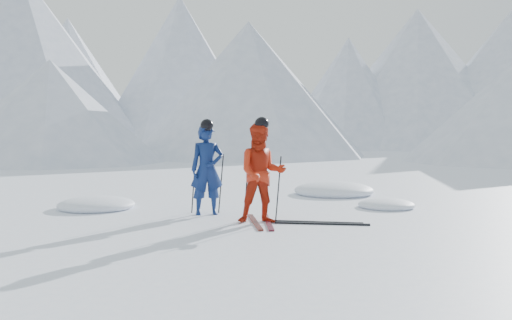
{
  "coord_description": "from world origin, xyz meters",
  "views": [
    {
      "loc": [
        -1.32,
        -10.25,
        1.66
      ],
      "look_at": [
        -1.96,
        0.5,
        1.1
      ],
      "focal_mm": 38.0,
      "sensor_mm": 36.0,
      "label": 1
    }
  ],
  "objects": [
    {
      "name": "ski_worn_right",
      "position": [
        -1.68,
        -0.46,
        0.01
      ],
      "size": [
        0.27,
        1.7,
        0.03
      ],
      "primitive_type": "cube",
      "rotation": [
        0.0,
        0.0,
        0.11
      ],
      "color": "black",
      "rests_on": "ground"
    },
    {
      "name": "ski_loose_b",
      "position": [
        -0.71,
        -0.55,
        0.01
      ],
      "size": [
        1.7,
        0.22,
        0.03
      ],
      "primitive_type": "cube",
      "rotation": [
        0.0,
        0.0,
        1.49
      ],
      "color": "black",
      "rests_on": "ground"
    },
    {
      "name": "ground",
      "position": [
        0.0,
        0.0,
        0.0
      ],
      "size": [
        160.0,
        160.0,
        0.0
      ],
      "primitive_type": "plane",
      "color": "white",
      "rests_on": "ground"
    },
    {
      "name": "skier_blue",
      "position": [
        -2.95,
        0.5,
        0.9
      ],
      "size": [
        0.76,
        0.6,
        1.81
      ],
      "primitive_type": "imported",
      "rotation": [
        0.0,
        0.0,
        0.29
      ],
      "color": "navy",
      "rests_on": "ground"
    },
    {
      "name": "pole_blue_left",
      "position": [
        -3.25,
        0.65,
        0.6
      ],
      "size": [
        0.12,
        0.09,
        1.2
      ],
      "primitive_type": "cylinder",
      "rotation": [
        0.05,
        0.08,
        0.0
      ],
      "color": "black",
      "rests_on": "ground"
    },
    {
      "name": "skier_red",
      "position": [
        -1.8,
        -0.46,
        0.91
      ],
      "size": [
        0.98,
        0.81,
        1.82
      ],
      "primitive_type": "imported",
      "rotation": [
        0.0,
        0.0,
        0.14
      ],
      "color": "#B7250E",
      "rests_on": "ground"
    },
    {
      "name": "mountain_range",
      "position": [
        5.71,
        35.31,
        6.72
      ],
      "size": [
        106.15,
        62.94,
        15.53
      ],
      "color": "#B2BCD1",
      "rests_on": "ground"
    },
    {
      "name": "pole_blue_right",
      "position": [
        -2.7,
        0.75,
        0.6
      ],
      "size": [
        0.12,
        0.07,
        1.2
      ],
      "primitive_type": "cylinder",
      "rotation": [
        -0.04,
        0.08,
        0.0
      ],
      "color": "black",
      "rests_on": "ground"
    },
    {
      "name": "pole_red_right",
      "position": [
        -1.5,
        -0.31,
        0.61
      ],
      "size": [
        0.12,
        0.09,
        1.21
      ],
      "primitive_type": "cylinder",
      "rotation": [
        -0.05,
        0.08,
        0.0
      ],
      "color": "black",
      "rests_on": "ground"
    },
    {
      "name": "ski_worn_left",
      "position": [
        -1.92,
        -0.46,
        0.01
      ],
      "size": [
        0.39,
        1.69,
        0.03
      ],
      "primitive_type": "cube",
      "rotation": [
        0.0,
        0.0,
        0.18
      ],
      "color": "black",
      "rests_on": "ground"
    },
    {
      "name": "pole_red_left",
      "position": [
        -2.1,
        -0.21,
        0.61
      ],
      "size": [
        0.12,
        0.1,
        1.21
      ],
      "primitive_type": "cylinder",
      "rotation": [
        0.06,
        0.08,
        0.0
      ],
      "color": "black",
      "rests_on": "ground"
    },
    {
      "name": "ski_loose_a",
      "position": [
        -0.81,
        -0.4,
        0.01
      ],
      "size": [
        1.7,
        0.28,
        0.03
      ],
      "primitive_type": "cube",
      "rotation": [
        0.0,
        0.0,
        1.46
      ],
      "color": "black",
      "rests_on": "ground"
    },
    {
      "name": "snow_lumps",
      "position": [
        -1.13,
        2.62,
        0.0
      ],
      "size": [
        10.42,
        7.65,
        0.46
      ],
      "color": "white",
      "rests_on": "ground"
    }
  ]
}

